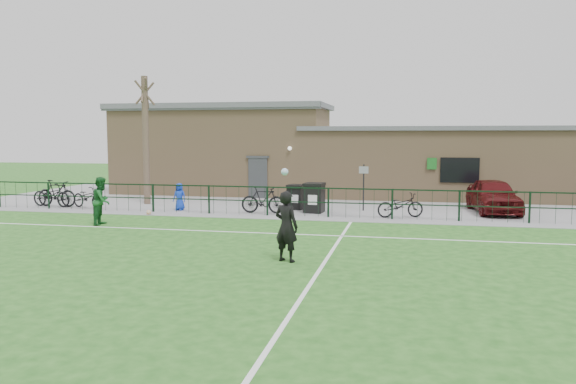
% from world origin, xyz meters
% --- Properties ---
extents(ground, '(90.00, 90.00, 0.00)m').
position_xyz_m(ground, '(0.00, 0.00, 0.00)').
color(ground, '#205519').
rests_on(ground, ground).
extents(paving_strip, '(34.00, 13.00, 0.02)m').
position_xyz_m(paving_strip, '(0.00, 13.50, 0.01)').
color(paving_strip, gray).
rests_on(paving_strip, ground).
extents(pitch_line_touch, '(28.00, 0.10, 0.01)m').
position_xyz_m(pitch_line_touch, '(0.00, 7.80, 0.00)').
color(pitch_line_touch, white).
rests_on(pitch_line_touch, ground).
extents(pitch_line_mid, '(28.00, 0.10, 0.01)m').
position_xyz_m(pitch_line_mid, '(0.00, 4.00, 0.00)').
color(pitch_line_mid, white).
rests_on(pitch_line_mid, ground).
extents(pitch_line_perp, '(0.10, 16.00, 0.01)m').
position_xyz_m(pitch_line_perp, '(2.00, 0.00, 0.00)').
color(pitch_line_perp, white).
rests_on(pitch_line_perp, ground).
extents(perimeter_fence, '(28.00, 0.10, 1.20)m').
position_xyz_m(perimeter_fence, '(0.00, 8.00, 0.60)').
color(perimeter_fence, black).
rests_on(perimeter_fence, ground).
extents(bare_tree, '(0.30, 0.30, 6.00)m').
position_xyz_m(bare_tree, '(-8.00, 10.50, 3.00)').
color(bare_tree, '#4D3B2F').
rests_on(bare_tree, ground).
extents(wheelie_bin_left, '(0.82, 0.92, 1.16)m').
position_xyz_m(wheelie_bin_left, '(0.23, 9.22, 0.60)').
color(wheelie_bin_left, black).
rests_on(wheelie_bin_left, paving_strip).
extents(wheelie_bin_right, '(0.77, 0.84, 1.00)m').
position_xyz_m(wheelie_bin_right, '(-0.71, 10.12, 0.52)').
color(wheelie_bin_right, black).
rests_on(wheelie_bin_right, paving_strip).
extents(sign_post, '(0.07, 0.07, 2.00)m').
position_xyz_m(sign_post, '(2.21, 10.24, 1.02)').
color(sign_post, black).
rests_on(sign_post, paving_strip).
extents(car_maroon, '(2.10, 4.34, 1.43)m').
position_xyz_m(car_maroon, '(7.61, 10.79, 0.73)').
color(car_maroon, '#4D0D0F').
rests_on(car_maroon, paving_strip).
extents(bicycle_a, '(2.17, 1.04, 1.09)m').
position_xyz_m(bicycle_a, '(-11.79, 8.63, 0.57)').
color(bicycle_a, black).
rests_on(bicycle_a, paving_strip).
extents(bicycle_b, '(2.07, 0.75, 1.22)m').
position_xyz_m(bicycle_b, '(-11.56, 8.66, 0.63)').
color(bicycle_b, black).
rests_on(bicycle_b, paving_strip).
extents(bicycle_c, '(2.00, 1.26, 0.99)m').
position_xyz_m(bicycle_c, '(-9.90, 8.52, 0.52)').
color(bicycle_c, black).
rests_on(bicycle_c, paving_strip).
extents(bicycle_d, '(1.88, 0.54, 1.13)m').
position_xyz_m(bicycle_d, '(-1.80, 8.51, 0.58)').
color(bicycle_d, black).
rests_on(bicycle_d, paving_strip).
extents(bicycle_e, '(1.96, 1.21, 0.97)m').
position_xyz_m(bicycle_e, '(3.80, 8.49, 0.51)').
color(bicycle_e, black).
rests_on(bicycle_e, paving_strip).
extents(spectator_child, '(0.60, 0.41, 1.18)m').
position_xyz_m(spectator_child, '(-5.59, 8.68, 0.61)').
color(spectator_child, '#1437BC').
rests_on(spectator_child, paving_strip).
extents(goalkeeper_kick, '(1.13, 3.12, 2.26)m').
position_xyz_m(goalkeeper_kick, '(1.00, 0.09, 0.95)').
color(goalkeeper_kick, black).
rests_on(goalkeeper_kick, ground).
extents(outfield_player, '(0.77, 0.93, 1.75)m').
position_xyz_m(outfield_player, '(-6.87, 4.54, 0.88)').
color(outfield_player, '#185523').
rests_on(outfield_player, ground).
extents(ball_ground, '(0.21, 0.21, 0.21)m').
position_xyz_m(ball_ground, '(-6.32, 7.20, 0.10)').
color(ball_ground, silver).
rests_on(ball_ground, ground).
extents(clubhouse, '(24.25, 5.40, 4.96)m').
position_xyz_m(clubhouse, '(-0.88, 16.50, 2.22)').
color(clubhouse, tan).
rests_on(clubhouse, ground).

